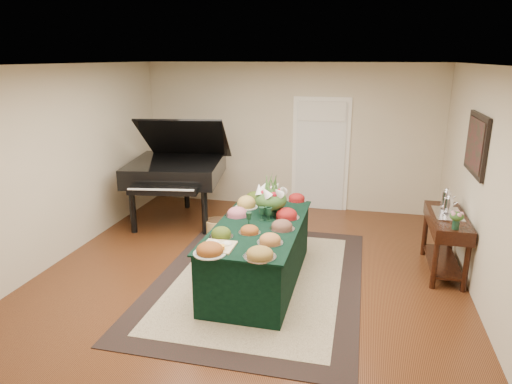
% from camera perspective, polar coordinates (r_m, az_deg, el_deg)
% --- Properties ---
extents(ground, '(6.00, 6.00, 0.00)m').
position_cam_1_polar(ground, '(6.22, -0.65, -10.09)').
color(ground, black).
rests_on(ground, ground).
extents(area_rug, '(2.60, 3.64, 0.01)m').
position_cam_1_polar(area_rug, '(6.06, 0.36, -10.79)').
color(area_rug, black).
rests_on(area_rug, ground).
extents(kitchen_doorway, '(1.05, 0.07, 2.10)m').
position_cam_1_polar(kitchen_doorway, '(8.58, 8.05, 4.51)').
color(kitchen_doorway, white).
rests_on(kitchen_doorway, ground).
extents(buffet_table, '(1.05, 2.18, 0.79)m').
position_cam_1_polar(buffet_table, '(5.83, 0.35, -7.63)').
color(buffet_table, black).
rests_on(buffet_table, ground).
extents(food_platters, '(0.97, 2.36, 0.13)m').
position_cam_1_polar(food_platters, '(5.72, 0.19, -3.41)').
color(food_platters, silver).
rests_on(food_platters, buffet_table).
extents(cutting_board, '(0.35, 0.35, 0.10)m').
position_cam_1_polar(cutting_board, '(5.04, -4.67, -6.47)').
color(cutting_board, tan).
rests_on(cutting_board, buffet_table).
extents(green_goblets, '(0.28, 0.34, 0.18)m').
position_cam_1_polar(green_goblets, '(5.73, 0.75, -2.89)').
color(green_goblets, '#13301F').
rests_on(green_goblets, buffet_table).
extents(floral_centerpiece, '(0.44, 0.44, 0.44)m').
position_cam_1_polar(floral_centerpiece, '(5.96, 1.89, -0.47)').
color(floral_centerpiece, '#13301F').
rests_on(floral_centerpiece, buffet_table).
extents(grand_piano, '(1.81, 2.02, 1.84)m').
position_cam_1_polar(grand_piano, '(7.97, -9.89, 2.86)').
color(grand_piano, black).
rests_on(grand_piano, ground).
extents(wicker_basket, '(0.36, 0.36, 0.22)m').
position_cam_1_polar(wicker_basket, '(7.53, -4.98, -4.32)').
color(wicker_basket, '#AD8246').
rests_on(wicker_basket, ground).
extents(mahogany_sideboard, '(0.45, 1.24, 0.81)m').
position_cam_1_polar(mahogany_sideboard, '(6.52, 22.69, -4.23)').
color(mahogany_sideboard, black).
rests_on(mahogany_sideboard, ground).
extents(tea_service, '(0.34, 0.58, 0.30)m').
position_cam_1_polar(tea_service, '(6.55, 22.81, -1.33)').
color(tea_service, silver).
rests_on(tea_service, mahogany_sideboard).
extents(pink_bouquet, '(0.18, 0.18, 0.23)m').
position_cam_1_polar(pink_bouquet, '(5.93, 23.79, -2.87)').
color(pink_bouquet, '#13301F').
rests_on(pink_bouquet, mahogany_sideboard).
extents(wall_painting, '(0.05, 0.95, 0.75)m').
position_cam_1_polar(wall_painting, '(6.28, 25.83, 5.38)').
color(wall_painting, black).
rests_on(wall_painting, ground).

